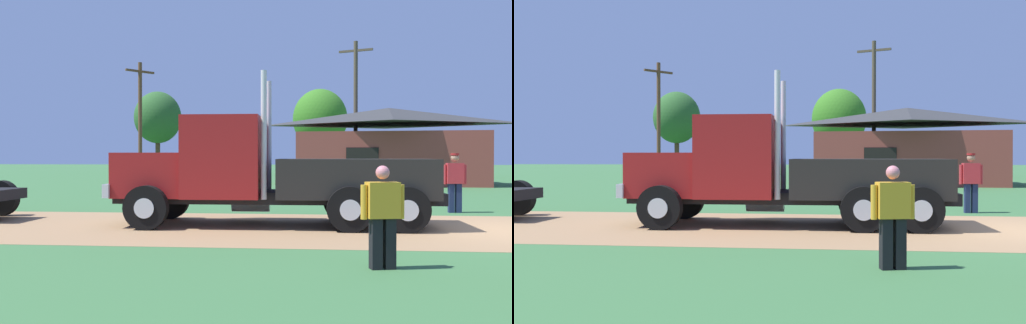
% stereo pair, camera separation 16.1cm
% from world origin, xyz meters
% --- Properties ---
extents(ground_plane, '(200.00, 200.00, 0.00)m').
position_xyz_m(ground_plane, '(0.00, 0.00, 0.00)').
color(ground_plane, '#396A39').
extents(dirt_track, '(120.00, 6.11, 0.01)m').
position_xyz_m(dirt_track, '(0.00, 0.00, 0.00)').
color(dirt_track, '#9C774F').
rests_on(dirt_track, ground_plane).
extents(truck_foreground_white, '(7.99, 2.75, 3.69)m').
position_xyz_m(truck_foreground_white, '(-5.37, 0.48, 1.23)').
color(truck_foreground_white, black).
rests_on(truck_foreground_white, ground_plane).
extents(visitor_by_barrel, '(0.67, 0.36, 1.56)m').
position_xyz_m(visitor_by_barrel, '(-3.21, -4.71, 0.85)').
color(visitor_by_barrel, gold).
rests_on(visitor_by_barrel, ground_plane).
extents(visitor_far_side, '(0.69, 0.28, 1.79)m').
position_xyz_m(visitor_far_side, '(0.05, 4.02, 1.00)').
color(visitor_far_side, '#B22D33').
rests_on(visitor_far_side, ground_plane).
extents(shed_building, '(11.84, 7.92, 4.68)m').
position_xyz_m(shed_building, '(0.51, 21.61, 2.26)').
color(shed_building, brown).
rests_on(shed_building, ground_plane).
extents(utility_pole_near, '(1.50, 1.79, 8.01)m').
position_xyz_m(utility_pole_near, '(-15.68, 23.20, 4.25)').
color(utility_pole_near, brown).
rests_on(utility_pole_near, ground_plane).
extents(utility_pole_far, '(2.10, 0.92, 9.03)m').
position_xyz_m(utility_pole_far, '(-1.41, 22.62, 4.77)').
color(utility_pole_far, '#4C4131').
rests_on(utility_pole_far, ground_plane).
extents(tree_left, '(4.40, 4.40, 7.76)m').
position_xyz_m(tree_left, '(-18.52, 37.71, 5.32)').
color(tree_left, '#513823').
rests_on(tree_left, ground_plane).
extents(tree_mid, '(5.21, 5.21, 8.15)m').
position_xyz_m(tree_mid, '(-3.36, 40.38, 5.27)').
color(tree_mid, '#513823').
rests_on(tree_mid, ground_plane).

